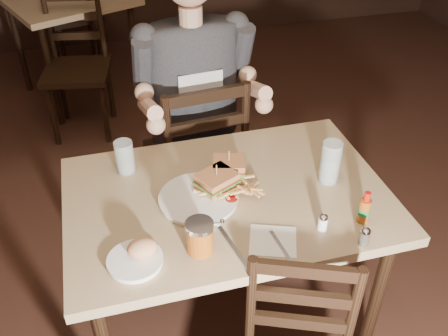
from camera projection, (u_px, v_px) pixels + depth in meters
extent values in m
cube|color=tan|center=(228.00, 199.00, 1.76)|extent=(1.13, 0.76, 0.04)
cylinder|color=black|center=(98.00, 243.00, 2.12)|extent=(0.05, 0.05, 0.73)
cylinder|color=black|center=(374.00, 305.00, 1.86)|extent=(0.05, 0.05, 0.73)
cylinder|color=black|center=(311.00, 204.00, 2.33)|extent=(0.05, 0.05, 0.73)
cylinder|color=black|center=(52.00, 77.00, 3.38)|extent=(0.04, 0.04, 0.73)
cylinder|color=black|center=(19.00, 47.00, 3.79)|extent=(0.04, 0.04, 0.73)
cylinder|color=black|center=(135.00, 53.00, 3.69)|extent=(0.04, 0.04, 0.73)
cylinder|color=black|center=(97.00, 28.00, 4.10)|extent=(0.04, 0.04, 0.73)
cylinder|color=white|center=(199.00, 200.00, 1.72)|extent=(0.27, 0.27, 0.02)
ellipsoid|color=maroon|center=(231.00, 199.00, 1.70)|extent=(0.04, 0.04, 0.01)
cylinder|color=silver|center=(125.00, 157.00, 1.82)|extent=(0.07, 0.07, 0.13)
cylinder|color=silver|center=(330.00, 162.00, 1.77)|extent=(0.07, 0.07, 0.16)
cube|color=white|center=(273.00, 241.00, 1.57)|extent=(0.18, 0.18, 0.00)
cube|color=silver|center=(232.00, 245.00, 1.55)|extent=(0.06, 0.22, 0.01)
cube|color=silver|center=(281.00, 247.00, 1.54)|extent=(0.03, 0.15, 0.00)
cylinder|color=white|center=(135.00, 262.00, 1.49)|extent=(0.17, 0.17, 0.01)
ellipsoid|color=tan|center=(142.00, 248.00, 1.49)|extent=(0.09, 0.08, 0.05)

